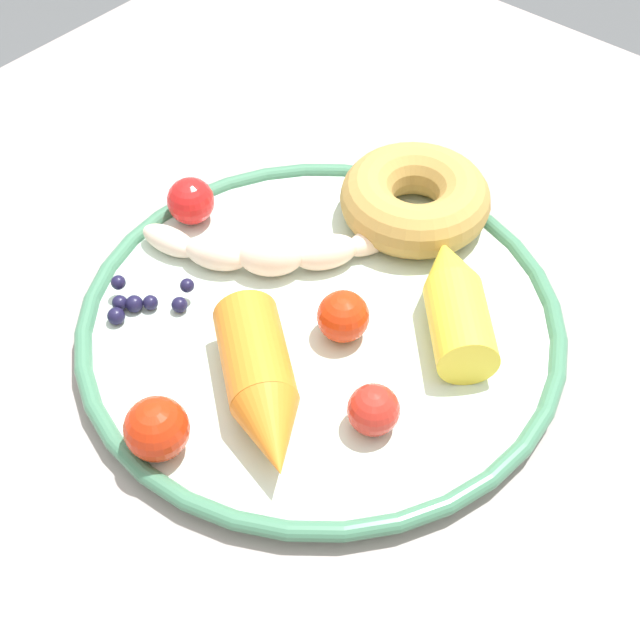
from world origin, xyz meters
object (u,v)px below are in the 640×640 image
(dining_table, at_px, (300,438))
(tomato_mid, at_px, (343,316))
(tomato_extra, at_px, (157,429))
(tomato_far, at_px, (191,201))
(blueberry_pile, at_px, (141,302))
(plate, at_px, (320,323))
(banana, at_px, (271,250))
(carrot_orange, at_px, (262,388))
(donut, at_px, (415,199))
(carrot_yellow, at_px, (455,300))
(tomato_near, at_px, (373,410))

(dining_table, height_order, tomato_mid, tomato_mid)
(tomato_mid, distance_m, tomato_extra, 0.14)
(tomato_far, bearing_deg, blueberry_pile, 24.56)
(blueberry_pile, bearing_deg, plate, 125.64)
(banana, relative_size, carrot_orange, 1.21)
(tomato_mid, bearing_deg, banana, -103.38)
(carrot_orange, height_order, blueberry_pile, carrot_orange)
(tomato_far, bearing_deg, banana, 92.90)
(plate, height_order, donut, donut)
(carrot_orange, height_order, carrot_yellow, carrot_orange)
(plate, xyz_separation_m, tomato_mid, (-0.00, 0.02, 0.02))
(tomato_extra, bearing_deg, tomato_mid, 169.65)
(donut, distance_m, blueberry_pile, 0.21)
(banana, relative_size, tomato_near, 4.69)
(carrot_orange, height_order, tomato_near, carrot_orange)
(blueberry_pile, relative_size, tomato_far, 1.61)
(plate, distance_m, carrot_orange, 0.09)
(dining_table, height_order, carrot_yellow, carrot_yellow)
(blueberry_pile, xyz_separation_m, tomato_mid, (-0.07, 0.12, 0.01))
(tomato_mid, bearing_deg, carrot_yellow, 139.72)
(tomato_extra, bearing_deg, tomato_far, -139.66)
(dining_table, bearing_deg, tomato_far, -106.07)
(plate, xyz_separation_m, carrot_orange, (0.08, 0.02, 0.02))
(dining_table, xyz_separation_m, tomato_far, (-0.04, -0.14, 0.13))
(plate, bearing_deg, tomato_extra, -2.48)
(dining_table, xyz_separation_m, blueberry_pile, (0.05, -0.10, 0.12))
(carrot_yellow, xyz_separation_m, tomato_far, (0.04, -0.21, -0.00))
(dining_table, distance_m, carrot_orange, 0.15)
(tomato_far, bearing_deg, carrot_yellow, 101.41)
(plate, relative_size, tomato_mid, 9.48)
(dining_table, relative_size, tomato_far, 27.38)
(dining_table, distance_m, tomato_near, 0.15)
(banana, bearing_deg, tomato_extra, 19.24)
(tomato_far, bearing_deg, tomato_extra, 40.34)
(carrot_orange, relative_size, tomato_far, 3.57)
(plate, distance_m, tomato_near, 0.09)
(donut, relative_size, tomato_far, 3.16)
(blueberry_pile, bearing_deg, carrot_yellow, 127.57)
(plate, xyz_separation_m, banana, (-0.02, -0.06, 0.02))
(plate, bearing_deg, blueberry_pile, -54.36)
(carrot_yellow, height_order, tomato_far, carrot_yellow)
(blueberry_pile, distance_m, tomato_far, 0.10)
(carrot_yellow, bearing_deg, plate, -49.80)
(banana, height_order, carrot_orange, carrot_orange)
(tomato_far, xyz_separation_m, tomato_extra, (0.16, 0.13, 0.00))
(dining_table, height_order, blueberry_pile, blueberry_pile)
(dining_table, distance_m, banana, 0.15)
(blueberry_pile, height_order, tomato_near, tomato_near)
(donut, relative_size, tomato_mid, 3.18)
(donut, xyz_separation_m, tomato_near, (0.17, 0.09, -0.00))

